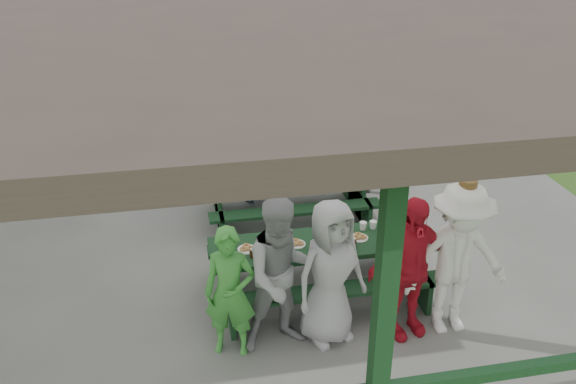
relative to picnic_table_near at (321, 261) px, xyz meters
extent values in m
plane|color=#31591B|center=(-0.18, 1.20, -0.58)|extent=(90.00, 90.00, 0.00)
cube|color=slate|center=(-0.18, 1.20, -0.53)|extent=(10.00, 8.00, 0.10)
cube|color=black|center=(-0.18, -2.60, 1.02)|extent=(0.15, 0.15, 3.00)
cube|color=black|center=(-0.18, 5.00, 1.02)|extent=(0.15, 0.15, 3.00)
cube|color=black|center=(4.62, 5.00, 1.02)|extent=(0.15, 0.15, 3.00)
cube|color=black|center=(-2.58, 5.00, 0.42)|extent=(4.65, 0.10, 0.10)
cube|color=black|center=(2.22, 5.00, 0.42)|extent=(4.65, 0.10, 0.10)
cube|color=black|center=(-0.18, -2.60, 2.42)|extent=(9.80, 0.15, 0.20)
cube|color=#322824|center=(-0.18, 1.20, 2.64)|extent=(10.60, 8.60, 0.24)
cube|color=black|center=(0.00, 0.00, 0.24)|extent=(2.69, 0.75, 0.06)
cube|color=black|center=(0.00, -0.56, -0.05)|extent=(2.69, 0.28, 0.05)
cube|color=black|center=(0.00, 0.55, -0.05)|extent=(2.69, 0.28, 0.05)
cube|color=black|center=(-1.17, 0.00, -0.10)|extent=(0.06, 0.70, 0.75)
cube|color=black|center=(1.17, 0.00, -0.10)|extent=(0.06, 0.70, 0.75)
cube|color=black|center=(-1.17, 0.00, -0.25)|extent=(0.06, 1.39, 0.45)
cube|color=black|center=(1.17, 0.00, -0.25)|extent=(0.06, 1.39, 0.45)
cube|color=black|center=(0.00, 2.00, 0.24)|extent=(2.52, 0.75, 0.06)
cube|color=black|center=(0.00, 1.44, -0.05)|extent=(2.52, 0.28, 0.05)
cube|color=black|center=(0.00, 2.55, -0.05)|extent=(2.52, 0.28, 0.05)
cube|color=black|center=(-1.08, 2.00, -0.10)|extent=(0.06, 0.70, 0.75)
cube|color=black|center=(1.08, 2.00, -0.10)|extent=(0.06, 0.70, 0.75)
cube|color=black|center=(-1.08, 2.00, -0.25)|extent=(0.06, 1.39, 0.45)
cube|color=black|center=(1.08, 2.00, -0.25)|extent=(0.06, 1.39, 0.45)
cylinder|color=white|center=(-0.91, 0.00, 0.28)|extent=(0.22, 0.22, 0.01)
torus|color=olive|center=(-0.95, -0.02, 0.30)|extent=(0.10, 0.10, 0.03)
torus|color=olive|center=(-0.87, -0.02, 0.30)|extent=(0.10, 0.10, 0.03)
torus|color=olive|center=(-0.91, 0.04, 0.30)|extent=(0.10, 0.10, 0.03)
cylinder|color=white|center=(-0.31, 0.00, 0.28)|extent=(0.22, 0.22, 0.01)
torus|color=olive|center=(-0.35, -0.02, 0.30)|extent=(0.10, 0.10, 0.03)
torus|color=olive|center=(-0.27, -0.02, 0.30)|extent=(0.10, 0.10, 0.03)
torus|color=olive|center=(-0.31, 0.04, 0.30)|extent=(0.10, 0.10, 0.03)
cylinder|color=white|center=(0.48, 0.00, 0.28)|extent=(0.22, 0.22, 0.01)
torus|color=olive|center=(0.44, -0.02, 0.30)|extent=(0.10, 0.10, 0.03)
torus|color=olive|center=(0.52, -0.02, 0.30)|extent=(0.10, 0.10, 0.03)
torus|color=olive|center=(0.48, 0.04, 0.30)|extent=(0.10, 0.10, 0.03)
cylinder|color=white|center=(1.00, 0.00, 0.28)|extent=(0.22, 0.22, 0.01)
torus|color=olive|center=(0.96, -0.02, 0.30)|extent=(0.10, 0.10, 0.03)
torus|color=olive|center=(1.04, -0.02, 0.30)|extent=(0.10, 0.10, 0.03)
torus|color=olive|center=(1.00, 0.04, 0.30)|extent=(0.10, 0.10, 0.03)
cylinder|color=#381E0F|center=(-0.87, -0.18, 0.32)|extent=(0.06, 0.06, 0.10)
cylinder|color=#381E0F|center=(-0.16, -0.18, 0.32)|extent=(0.06, 0.06, 0.10)
cylinder|color=#381E0F|center=(0.32, -0.18, 0.32)|extent=(0.06, 0.06, 0.10)
cylinder|color=#381E0F|center=(0.36, -0.18, 0.32)|extent=(0.06, 0.06, 0.10)
cylinder|color=#381E0F|center=(0.87, -0.18, 0.32)|extent=(0.06, 0.06, 0.10)
cone|color=white|center=(-0.62, 0.20, 0.32)|extent=(0.09, 0.09, 0.10)
cone|color=white|center=(0.59, 0.20, 0.32)|extent=(0.09, 0.09, 0.10)
cone|color=white|center=(0.72, 0.20, 0.32)|extent=(0.09, 0.09, 0.10)
imported|color=#3A8F34|center=(-1.19, -0.83, 0.28)|extent=(0.63, 0.50, 1.52)
imported|color=gray|center=(-0.63, -0.83, 0.42)|extent=(0.96, 0.79, 1.80)
imported|color=#9C9B9E|center=(-0.10, -0.81, 0.38)|extent=(0.96, 0.78, 1.71)
imported|color=red|center=(0.76, -0.89, 0.38)|extent=(1.07, 0.61, 1.71)
imported|color=silver|center=(1.30, -0.94, 0.44)|extent=(1.19, 0.69, 1.84)
cylinder|color=brown|center=(1.30, -0.94, 1.31)|extent=(0.32, 0.32, 0.02)
cylinder|color=brown|center=(1.30, -0.94, 1.37)|extent=(0.19, 0.19, 0.11)
imported|color=#99B5ED|center=(-0.35, 2.75, 0.26)|extent=(1.40, 0.57, 1.47)
imported|color=#4569B4|center=(-1.89, 3.33, 0.43)|extent=(0.76, 0.61, 1.82)
imported|color=gray|center=(1.58, 2.74, 0.26)|extent=(0.88, 0.80, 1.47)
imported|color=silver|center=(3.65, 10.68, 0.19)|extent=(5.50, 2.54, 1.53)
cube|color=navy|center=(-0.87, 8.12, 0.17)|extent=(2.71, 1.54, 0.11)
cube|color=navy|center=(-0.93, 7.48, 0.40)|extent=(2.60, 0.30, 0.37)
cube|color=navy|center=(-0.81, 8.77, 0.40)|extent=(2.60, 0.30, 0.37)
cube|color=navy|center=(-2.16, 8.24, 0.40)|extent=(0.18, 1.30, 0.37)
cube|color=navy|center=(0.43, 8.00, 0.40)|extent=(0.18, 1.30, 0.37)
cylinder|color=black|center=(-1.77, 7.51, -0.22)|extent=(0.72, 0.23, 0.71)
cylinder|color=yellow|center=(-1.77, 7.51, -0.22)|extent=(0.28, 0.23, 0.26)
cylinder|color=black|center=(-1.64, 8.90, -0.22)|extent=(0.72, 0.23, 0.71)
cylinder|color=yellow|center=(-1.64, 8.90, -0.22)|extent=(0.28, 0.23, 0.26)
cylinder|color=black|center=(-0.10, 7.35, -0.22)|extent=(0.72, 0.23, 0.71)
cylinder|color=yellow|center=(-0.10, 7.35, -0.22)|extent=(0.28, 0.23, 0.26)
cylinder|color=black|center=(0.03, 8.74, -0.22)|extent=(0.72, 0.23, 0.71)
cylinder|color=yellow|center=(0.03, 8.74, -0.22)|extent=(0.28, 0.23, 0.26)
cube|color=navy|center=(0.89, 7.96, 0.07)|extent=(0.93, 0.16, 0.07)
cone|color=#F2590C|center=(-2.21, 8.25, 0.49)|extent=(0.05, 0.37, 0.37)
camera|label=1|loc=(-1.60, -6.12, 4.08)|focal=38.00mm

